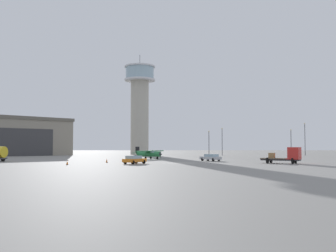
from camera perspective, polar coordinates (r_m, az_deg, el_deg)
ground_plane at (r=66.95m, az=1.25°, el=-5.58°), size 400.00×400.00×0.00m
control_tower at (r=133.72m, az=-4.28°, el=3.56°), size 10.78×10.78×35.18m
hangar at (r=128.10m, az=-22.06°, el=-1.46°), size 35.05×34.42×11.94m
airplane_green at (r=86.35m, az=-2.95°, el=-4.12°), size 7.18×8.86×2.83m
truck_flatbed_red at (r=67.37m, az=17.51°, el=-4.29°), size 6.72×5.36×2.78m
car_orange at (r=63.58m, az=-5.09°, el=-5.03°), size 3.94×4.62×1.37m
car_silver at (r=75.86m, az=6.46°, el=-4.70°), size 4.24×4.44×1.37m
light_post_west at (r=111.19m, az=6.18°, el=-2.22°), size 0.44×0.44×7.45m
light_post_east at (r=119.87m, az=8.14°, el=-1.94°), size 0.44×0.44×8.71m
light_post_north at (r=126.37m, az=19.90°, el=-1.48°), size 0.44×0.44×10.27m
light_post_centre at (r=120.62m, az=18.02°, el=-1.98°), size 0.44×0.44×8.12m
traffic_cone_near_left at (r=62.86m, az=-14.91°, el=-5.31°), size 0.36×0.36×0.73m
traffic_cone_near_right at (r=69.57m, az=-9.20°, el=-5.16°), size 0.36×0.36×0.69m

